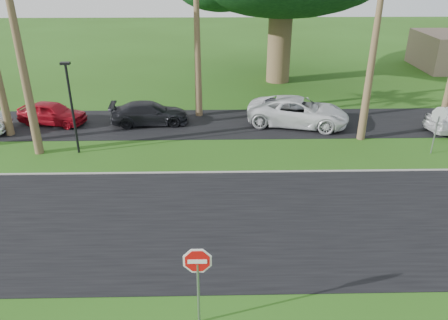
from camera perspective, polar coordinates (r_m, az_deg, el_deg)
ground at (r=15.21m, az=-4.83°, el=-12.17°), size 120.00×120.00×0.00m
road at (r=16.83m, az=-4.46°, el=-7.98°), size 120.00×8.00×0.02m
parking_strip at (r=26.22m, az=-3.36°, el=4.77°), size 120.00×5.00×0.02m
curb at (r=20.31m, az=-3.91°, el=-1.63°), size 120.00×0.12×0.06m
stop_sign_near at (r=11.73m, az=-3.46°, el=-14.26°), size 1.05×0.07×2.62m
stop_sign_far at (r=24.04m, az=26.17°, el=4.65°), size 1.05×0.07×2.62m
streetlight_right at (r=22.66m, az=-19.32°, el=7.06°), size 0.45×0.25×4.64m
car_red at (r=27.84m, az=-21.53°, el=5.70°), size 4.24×2.44×1.36m
car_dark at (r=26.32m, az=-9.69°, el=6.02°), size 4.67×2.19×1.32m
car_minivan at (r=26.10m, az=9.65°, el=6.21°), size 6.34×4.09×1.63m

